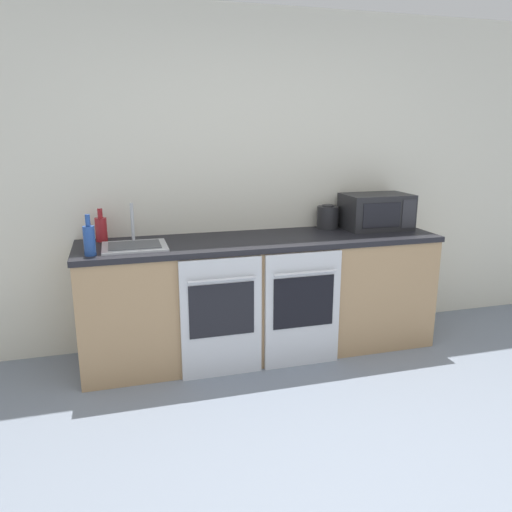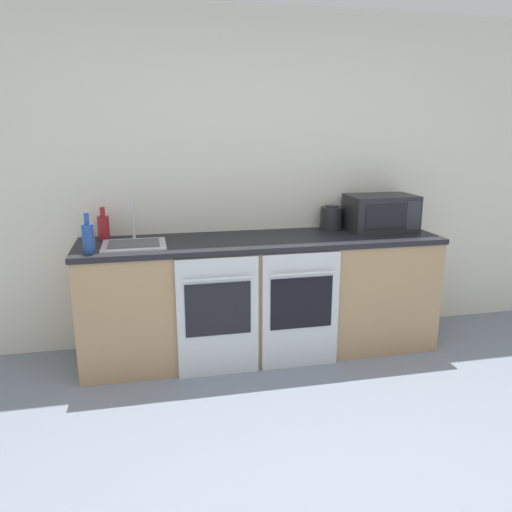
{
  "view_description": "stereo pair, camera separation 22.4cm",
  "coord_description": "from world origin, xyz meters",
  "px_view_note": "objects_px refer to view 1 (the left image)",
  "views": [
    {
      "loc": [
        -1.05,
        -1.57,
        1.7
      ],
      "look_at": [
        -0.05,
        1.95,
        0.77
      ],
      "focal_mm": 35.0,
      "sensor_mm": 36.0,
      "label": 1
    },
    {
      "loc": [
        -0.83,
        -1.62,
        1.7
      ],
      "look_at": [
        -0.05,
        1.95,
        0.77
      ],
      "focal_mm": 35.0,
      "sensor_mm": 36.0,
      "label": 2
    }
  ],
  "objects_px": {
    "oven_left": "(222,318)",
    "kettle": "(328,217)",
    "microwave": "(376,211)",
    "bottle_red": "(101,229)",
    "bottle_clear": "(89,238)",
    "sink": "(135,245)",
    "bottle_blue": "(89,239)",
    "oven_right": "(303,309)"
  },
  "relations": [
    {
      "from": "oven_right",
      "to": "bottle_red",
      "type": "bearing_deg",
      "value": 157.52
    },
    {
      "from": "bottle_clear",
      "to": "sink",
      "type": "relative_size",
      "value": 0.5
    },
    {
      "from": "bottle_blue",
      "to": "bottle_red",
      "type": "bearing_deg",
      "value": 81.08
    },
    {
      "from": "oven_right",
      "to": "microwave",
      "type": "relative_size",
      "value": 1.6
    },
    {
      "from": "bottle_clear",
      "to": "kettle",
      "type": "xyz_separation_m",
      "value": [
        1.86,
        0.27,
        0.01
      ]
    },
    {
      "from": "microwave",
      "to": "sink",
      "type": "relative_size",
      "value": 1.22
    },
    {
      "from": "kettle",
      "to": "microwave",
      "type": "bearing_deg",
      "value": -17.7
    },
    {
      "from": "bottle_red",
      "to": "kettle",
      "type": "height_order",
      "value": "bottle_red"
    },
    {
      "from": "oven_left",
      "to": "sink",
      "type": "bearing_deg",
      "value": 151.35
    },
    {
      "from": "oven_left",
      "to": "kettle",
      "type": "distance_m",
      "value": 1.3
    },
    {
      "from": "microwave",
      "to": "sink",
      "type": "height_order",
      "value": "sink"
    },
    {
      "from": "oven_left",
      "to": "bottle_blue",
      "type": "relative_size",
      "value": 3.2
    },
    {
      "from": "bottle_clear",
      "to": "sink",
      "type": "distance_m",
      "value": 0.3
    },
    {
      "from": "oven_right",
      "to": "kettle",
      "type": "distance_m",
      "value": 0.9
    },
    {
      "from": "oven_left",
      "to": "bottle_red",
      "type": "height_order",
      "value": "bottle_red"
    },
    {
      "from": "microwave",
      "to": "bottle_clear",
      "type": "distance_m",
      "value": 2.24
    },
    {
      "from": "bottle_clear",
      "to": "kettle",
      "type": "height_order",
      "value": "bottle_clear"
    },
    {
      "from": "oven_left",
      "to": "microwave",
      "type": "xyz_separation_m",
      "value": [
        1.4,
        0.44,
        0.61
      ]
    },
    {
      "from": "oven_left",
      "to": "sink",
      "type": "xyz_separation_m",
      "value": [
        -0.55,
        0.3,
        0.48
      ]
    },
    {
      "from": "microwave",
      "to": "kettle",
      "type": "distance_m",
      "value": 0.4
    },
    {
      "from": "oven_right",
      "to": "bottle_blue",
      "type": "height_order",
      "value": "bottle_blue"
    },
    {
      "from": "bottle_blue",
      "to": "bottle_red",
      "type": "distance_m",
      "value": 0.43
    },
    {
      "from": "oven_right",
      "to": "bottle_clear",
      "type": "relative_size",
      "value": 3.92
    },
    {
      "from": "microwave",
      "to": "bottle_clear",
      "type": "xyz_separation_m",
      "value": [
        -2.24,
        -0.15,
        -0.06
      ]
    },
    {
      "from": "sink",
      "to": "oven_right",
      "type": "bearing_deg",
      "value": -14.59
    },
    {
      "from": "kettle",
      "to": "sink",
      "type": "relative_size",
      "value": 0.45
    },
    {
      "from": "oven_left",
      "to": "oven_right",
      "type": "distance_m",
      "value": 0.6
    },
    {
      "from": "oven_right",
      "to": "bottle_red",
      "type": "distance_m",
      "value": 1.58
    },
    {
      "from": "bottle_red",
      "to": "oven_left",
      "type": "bearing_deg",
      "value": -36.41
    },
    {
      "from": "oven_left",
      "to": "bottle_red",
      "type": "distance_m",
      "value": 1.11
    },
    {
      "from": "bottle_blue",
      "to": "oven_right",
      "type": "bearing_deg",
      "value": -5.7
    },
    {
      "from": "oven_right",
      "to": "bottle_blue",
      "type": "xyz_separation_m",
      "value": [
        -1.43,
        0.14,
        0.57
      ]
    },
    {
      "from": "bottle_red",
      "to": "microwave",
      "type": "bearing_deg",
      "value": -3.21
    },
    {
      "from": "bottle_blue",
      "to": "bottle_clear",
      "type": "xyz_separation_m",
      "value": [
        -0.01,
        0.15,
        -0.02
      ]
    },
    {
      "from": "kettle",
      "to": "bottle_blue",
      "type": "bearing_deg",
      "value": -167.23
    },
    {
      "from": "bottle_red",
      "to": "sink",
      "type": "distance_m",
      "value": 0.35
    },
    {
      "from": "oven_left",
      "to": "sink",
      "type": "relative_size",
      "value": 1.96
    },
    {
      "from": "bottle_clear",
      "to": "sink",
      "type": "xyz_separation_m",
      "value": [
        0.29,
        0.01,
        -0.07
      ]
    },
    {
      "from": "bottle_blue",
      "to": "sink",
      "type": "relative_size",
      "value": 0.61
    },
    {
      "from": "bottle_red",
      "to": "bottle_clear",
      "type": "height_order",
      "value": "bottle_red"
    },
    {
      "from": "oven_left",
      "to": "kettle",
      "type": "height_order",
      "value": "kettle"
    },
    {
      "from": "microwave",
      "to": "bottle_clear",
      "type": "height_order",
      "value": "microwave"
    }
  ]
}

